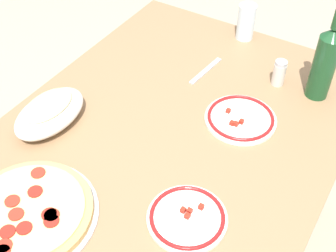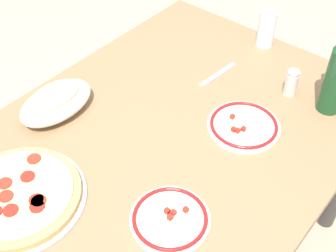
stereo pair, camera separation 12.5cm
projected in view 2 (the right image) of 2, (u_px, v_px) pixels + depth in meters
The scene contains 8 objects.
dining_table at pixel (168, 160), 1.36m from camera, with size 1.26×0.92×0.71m.
pepperoni_pizza at pixel (18, 196), 1.10m from camera, with size 0.34×0.34×0.03m.
baked_pasta_dish at pixel (56, 101), 1.32m from camera, with size 0.24×0.15×0.08m.
water_glass at pixel (267, 29), 1.56m from camera, with size 0.06×0.06×0.13m, color silver.
side_plate_near at pixel (170, 219), 1.06m from camera, with size 0.19×0.19×0.02m.
side_plate_far at pixel (244, 125), 1.29m from camera, with size 0.21×0.21×0.02m.
spice_shaker at pixel (291, 83), 1.37m from camera, with size 0.04×0.04×0.09m.
fork_right at pixel (218, 74), 1.47m from camera, with size 0.17×0.02×0.01m, color #B7B7BC.
Camera 2 is at (-0.70, -0.57, 1.62)m, focal length 47.81 mm.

